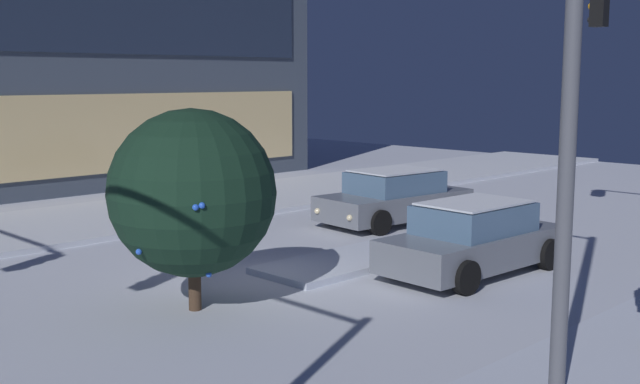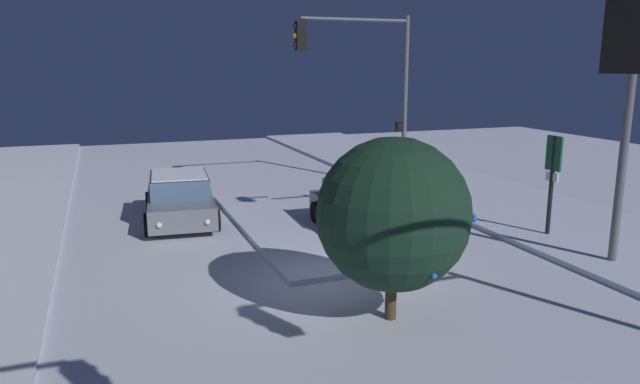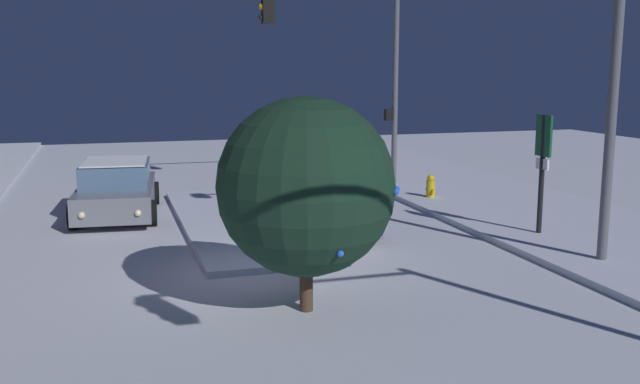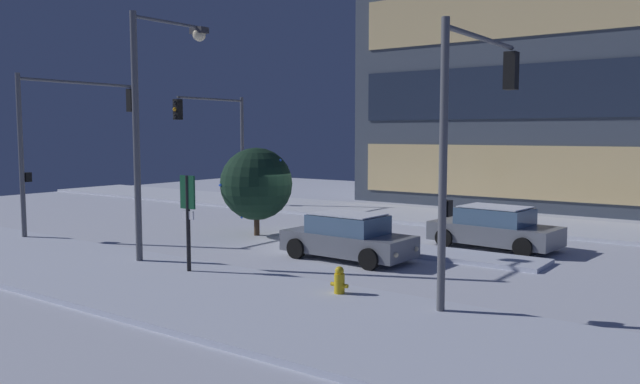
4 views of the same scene
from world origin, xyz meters
name	(u,v)px [view 4 (image 4 of 4)]	position (x,y,z in m)	size (l,w,h in m)	color
ground	(303,239)	(0.00, 0.00, 0.00)	(52.00, 52.00, 0.00)	silver
curb_strip_near	(124,276)	(0.00, -8.31, 0.07)	(52.00, 5.20, 0.14)	silver
curb_strip_far	(405,214)	(0.00, 8.31, 0.07)	(52.00, 5.20, 0.14)	silver
median_strip	(412,250)	(4.72, -0.05, 0.07)	(9.00, 1.80, 0.14)	silver
car_near	(348,238)	(3.61, -2.38, 0.71)	(4.45, 2.14, 1.49)	slate
car_far	(494,228)	(6.73, 2.33, 0.71)	(4.65, 2.44, 1.49)	slate
traffic_light_corner_near_right	(474,116)	(8.77, -4.84, 4.46)	(0.32, 4.57, 6.52)	#565960
traffic_light_corner_far_left	(217,131)	(-9.16, 4.61, 4.17)	(0.32, 4.96, 6.02)	#565960
traffic_light_corner_near_left	(70,125)	(-8.37, -4.42, 4.37)	(0.32, 5.50, 6.30)	#565960
street_lamp_arched	(156,102)	(-1.14, -6.06, 5.02)	(0.56, 2.93, 7.70)	#565960
fire_hydrant	(339,283)	(6.11, -6.57, 0.39)	(0.48, 0.26, 0.81)	gold
parking_info_sign	(188,212)	(1.21, -6.98, 1.84)	(0.55, 0.12, 2.87)	black
decorated_tree_left_of_median	(256,184)	(-1.98, -0.46, 2.06)	(2.87, 2.87, 3.50)	#473323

